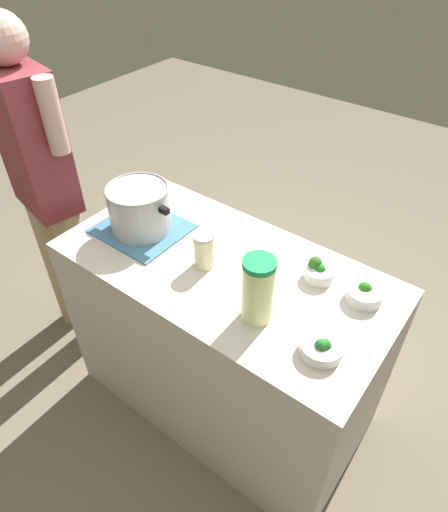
# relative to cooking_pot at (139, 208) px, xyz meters

# --- Properties ---
(ground_plane) EXTENTS (8.00, 8.00, 0.00)m
(ground_plane) POSITION_rel_cooking_pot_xyz_m (-0.42, -0.02, -1.02)
(ground_plane) COLOR #726754
(counter_slab) EXTENTS (1.33, 0.67, 0.91)m
(counter_slab) POSITION_rel_cooking_pot_xyz_m (-0.42, -0.02, -0.56)
(counter_slab) COLOR beige
(counter_slab) RESTS_ON ground_plane
(dish_cloth) EXTENTS (0.36, 0.32, 0.01)m
(dish_cloth) POSITION_rel_cooking_pot_xyz_m (0.00, -0.00, -0.11)
(dish_cloth) COLOR teal
(dish_cloth) RESTS_ON counter_slab
(cooking_pot) EXTENTS (0.33, 0.26, 0.20)m
(cooking_pot) POSITION_rel_cooking_pot_xyz_m (0.00, 0.00, 0.00)
(cooking_pot) COLOR #B7B7BC
(cooking_pot) RESTS_ON dish_cloth
(lemonade_pitcher) EXTENTS (0.11, 0.11, 0.25)m
(lemonade_pitcher) POSITION_rel_cooking_pot_xyz_m (-0.67, 0.12, 0.02)
(lemonade_pitcher) COLOR #EAF19C
(lemonade_pitcher) RESTS_ON counter_slab
(mason_jar) EXTENTS (0.08, 0.08, 0.15)m
(mason_jar) POSITION_rel_cooking_pot_xyz_m (-0.36, 0.02, -0.04)
(mason_jar) COLOR beige
(mason_jar) RESTS_ON counter_slab
(broccoli_bowl_front) EXTENTS (0.14, 0.14, 0.07)m
(broccoli_bowl_front) POSITION_rel_cooking_pot_xyz_m (-0.92, 0.12, -0.09)
(broccoli_bowl_front) COLOR silver
(broccoli_bowl_front) RESTS_ON counter_slab
(broccoli_bowl_center) EXTENTS (0.11, 0.11, 0.09)m
(broccoli_bowl_center) POSITION_rel_cooking_pot_xyz_m (-0.74, -0.19, -0.08)
(broccoli_bowl_center) COLOR silver
(broccoli_bowl_center) RESTS_ON counter_slab
(broccoli_bowl_back) EXTENTS (0.13, 0.13, 0.07)m
(broccoli_bowl_back) POSITION_rel_cooking_pot_xyz_m (-0.92, -0.18, -0.08)
(broccoli_bowl_back) COLOR silver
(broccoli_bowl_back) RESTS_ON counter_slab
(person_cook) EXTENTS (0.50, 0.26, 1.70)m
(person_cook) POSITION_rel_cooking_pot_xyz_m (0.54, 0.09, -0.08)
(person_cook) COLOR tan
(person_cook) RESTS_ON ground_plane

